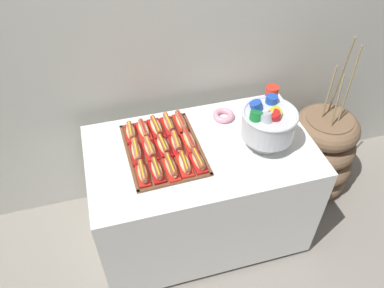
{
  "coord_description": "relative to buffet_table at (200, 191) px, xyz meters",
  "views": [
    {
      "loc": [
        -0.46,
        -1.46,
        2.29
      ],
      "look_at": [
        -0.05,
        0.0,
        0.83
      ],
      "focal_mm": 35.94,
      "sensor_mm": 36.0,
      "label": 1
    }
  ],
  "objects": [
    {
      "name": "hot_dog_5",
      "position": [
        -0.36,
        0.04,
        0.41
      ],
      "size": [
        0.06,
        0.18,
        0.06
      ],
      "color": "#B21414",
      "rests_on": "serving_tray"
    },
    {
      "name": "punch_bowl",
      "position": [
        0.36,
        -0.06,
        0.53
      ],
      "size": [
        0.3,
        0.3,
        0.28
      ],
      "color": "silver",
      "rests_on": "buffet_table"
    },
    {
      "name": "floor_vase",
      "position": [
        0.95,
        0.19,
        -0.1
      ],
      "size": [
        0.51,
        0.51,
        1.22
      ],
      "color": "brown",
      "rests_on": "ground_plane"
    },
    {
      "name": "hot_dog_9",
      "position": [
        -0.06,
        0.05,
        0.41
      ],
      "size": [
        0.07,
        0.18,
        0.06
      ],
      "color": "red",
      "rests_on": "serving_tray"
    },
    {
      "name": "hot_dog_3",
      "position": [
        -0.13,
        -0.12,
        0.4
      ],
      "size": [
        0.07,
        0.17,
        0.06
      ],
      "color": "red",
      "rests_on": "serving_tray"
    },
    {
      "name": "hot_dog_2",
      "position": [
        -0.2,
        -0.12,
        0.41
      ],
      "size": [
        0.07,
        0.18,
        0.06
      ],
      "color": "red",
      "rests_on": "serving_tray"
    },
    {
      "name": "back_wall",
      "position": [
        0.0,
        0.54,
        0.89
      ],
      "size": [
        6.0,
        0.1,
        2.6
      ],
      "primitive_type": "cube",
      "color": "beige",
      "rests_on": "ground_plane"
    },
    {
      "name": "donut",
      "position": [
        0.21,
        0.23,
        0.39
      ],
      "size": [
        0.13,
        0.13,
        0.04
      ],
      "color": "pink",
      "rests_on": "buffet_table"
    },
    {
      "name": "hot_dog_6",
      "position": [
        -0.28,
        0.04,
        0.41
      ],
      "size": [
        0.07,
        0.16,
        0.06
      ],
      "color": "red",
      "rests_on": "serving_tray"
    },
    {
      "name": "hot_dog_12",
      "position": [
        -0.21,
        0.21,
        0.4
      ],
      "size": [
        0.08,
        0.19,
        0.06
      ],
      "color": "#B21414",
      "rests_on": "serving_tray"
    },
    {
      "name": "ground_plane",
      "position": [
        0.0,
        0.0,
        -0.41
      ],
      "size": [
        10.0,
        10.0,
        0.0
      ],
      "primitive_type": "plane",
      "color": "gray"
    },
    {
      "name": "buffet_table",
      "position": [
        0.0,
        0.0,
        0.0
      ],
      "size": [
        1.28,
        0.75,
        0.78
      ],
      "color": "white",
      "rests_on": "ground_plane"
    },
    {
      "name": "hot_dog_1",
      "position": [
        -0.28,
        -0.12,
        0.41
      ],
      "size": [
        0.07,
        0.16,
        0.06
      ],
      "color": "#B21414",
      "rests_on": "serving_tray"
    },
    {
      "name": "hot_dog_0",
      "position": [
        -0.35,
        -0.12,
        0.41
      ],
      "size": [
        0.06,
        0.16,
        0.06
      ],
      "color": "red",
      "rests_on": "serving_tray"
    },
    {
      "name": "hot_dog_7",
      "position": [
        -0.21,
        0.05,
        0.41
      ],
      "size": [
        0.08,
        0.17,
        0.06
      ],
      "color": "#B21414",
      "rests_on": "serving_tray"
    },
    {
      "name": "hot_dog_10",
      "position": [
        -0.36,
        0.21,
        0.41
      ],
      "size": [
        0.06,
        0.16,
        0.06
      ],
      "color": "red",
      "rests_on": "serving_tray"
    },
    {
      "name": "hot_dog_14",
      "position": [
        -0.06,
        0.22,
        0.41
      ],
      "size": [
        0.07,
        0.18,
        0.06
      ],
      "color": "red",
      "rests_on": "serving_tray"
    },
    {
      "name": "hot_dog_13",
      "position": [
        -0.14,
        0.21,
        0.41
      ],
      "size": [
        0.07,
        0.18,
        0.06
      ],
      "color": "red",
      "rests_on": "serving_tray"
    },
    {
      "name": "hot_dog_8",
      "position": [
        -0.13,
        0.05,
        0.41
      ],
      "size": [
        0.07,
        0.16,
        0.07
      ],
      "color": "#B21414",
      "rests_on": "serving_tray"
    },
    {
      "name": "hot_dog_11",
      "position": [
        -0.29,
        0.21,
        0.4
      ],
      "size": [
        0.08,
        0.17,
        0.06
      ],
      "color": "red",
      "rests_on": "serving_tray"
    },
    {
      "name": "hot_dog_4",
      "position": [
        -0.05,
        -0.11,
        0.41
      ],
      "size": [
        0.07,
        0.16,
        0.06
      ],
      "color": "red",
      "rests_on": "serving_tray"
    },
    {
      "name": "cup_stack",
      "position": [
        0.51,
        0.22,
        0.46
      ],
      "size": [
        0.08,
        0.08,
        0.17
      ],
      "color": "red",
      "rests_on": "buffet_table"
    },
    {
      "name": "serving_tray",
      "position": [
        -0.21,
        0.05,
        0.38
      ],
      "size": [
        0.42,
        0.54,
        0.01
      ],
      "color": "brown",
      "rests_on": "buffet_table"
    }
  ]
}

